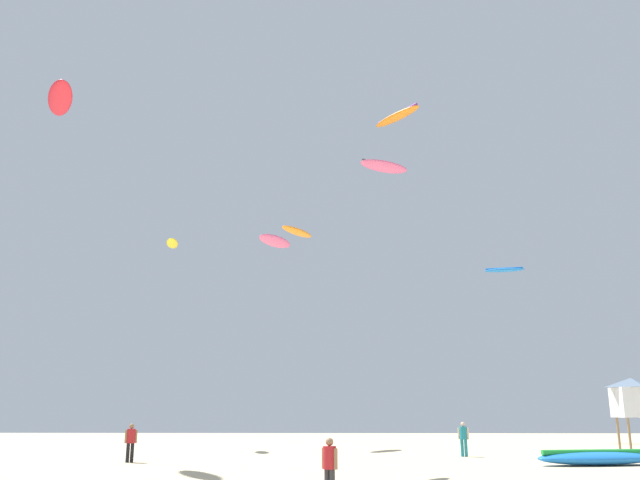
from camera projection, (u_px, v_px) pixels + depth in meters
name	position (u px, v px, depth m)	size (l,w,h in m)	color
person_foreground	(330.00, 463.00, 17.53)	(0.43, 0.37, 1.57)	#2D2D33
person_midground	(131.00, 440.00, 30.16)	(0.51, 0.39, 1.71)	black
person_right	(463.00, 436.00, 33.94)	(0.54, 0.39, 1.72)	teal
kite_grounded_near	(597.00, 458.00, 28.38)	(5.66, 2.54, 0.69)	blue
lifeguard_tower	(633.00, 397.00, 38.45)	(2.30, 2.30, 4.15)	#8C704C
kite_aloft_0	(384.00, 166.00, 49.26)	(4.17, 3.10, 0.82)	#E5598C
kite_aloft_2	(275.00, 241.00, 46.32)	(2.68, 3.59, 0.82)	#E5598C
kite_aloft_3	(504.00, 270.00, 54.27)	(3.35, 1.55, 0.41)	blue
kite_aloft_4	(297.00, 232.00, 27.80)	(1.55, 2.10, 0.21)	orange
kite_aloft_6	(397.00, 116.00, 45.86)	(3.57, 4.10, 0.65)	orange
kite_aloft_7	(60.00, 99.00, 34.49)	(3.17, 4.45, 0.76)	red
kite_aloft_8	(172.00, 243.00, 44.79)	(1.21, 2.75, 0.38)	yellow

